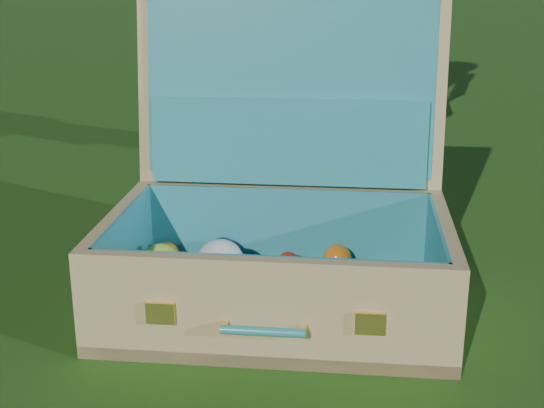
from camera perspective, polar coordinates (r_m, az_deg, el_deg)
The scene contains 2 objects.
ground at distance 1.45m, azimuth -6.85°, elevation -8.84°, with size 60.00×60.00×0.00m, color #215114.
suitcase at distance 1.49m, azimuth 0.47°, elevation -0.67°, with size 0.74×0.65×0.62m.
Camera 1 is at (0.02, -1.30, 0.65)m, focal length 50.00 mm.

